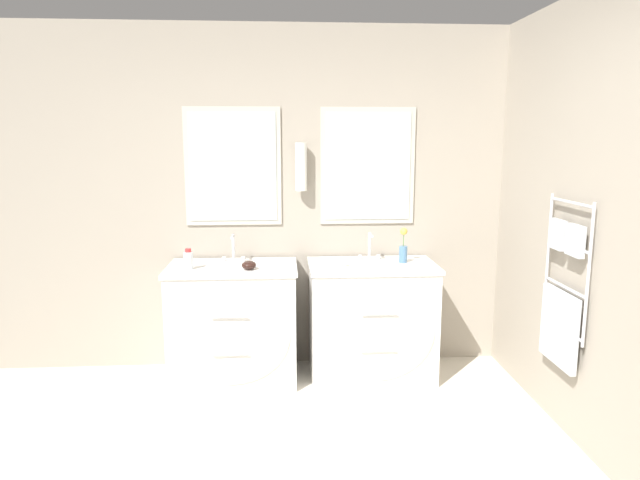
# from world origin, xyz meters

# --- Properties ---
(wall_back) EXTENTS (5.05, 0.17, 2.60)m
(wall_back) POSITION_xyz_m (0.01, 2.31, 1.31)
(wall_back) COLOR #9E9384
(wall_back) RESTS_ON ground_plane
(wall_right) EXTENTS (0.13, 4.42, 2.60)m
(wall_right) POSITION_xyz_m (1.76, 1.03, 1.29)
(wall_right) COLOR #9E9384
(wall_right) RESTS_ON ground_plane
(vanity_left) EXTENTS (0.93, 0.62, 0.86)m
(vanity_left) POSITION_xyz_m (-0.34, 1.94, 0.44)
(vanity_left) COLOR white
(vanity_left) RESTS_ON ground_plane
(vanity_right) EXTENTS (0.93, 0.62, 0.86)m
(vanity_right) POSITION_xyz_m (0.68, 1.94, 0.44)
(vanity_right) COLOR white
(vanity_right) RESTS_ON ground_plane
(faucet_left) EXTENTS (0.17, 0.13, 0.21)m
(faucet_left) POSITION_xyz_m (-0.34, 2.11, 0.96)
(faucet_left) COLOR silver
(faucet_left) RESTS_ON vanity_left
(faucet_right) EXTENTS (0.17, 0.13, 0.21)m
(faucet_right) POSITION_xyz_m (0.68, 2.11, 0.96)
(faucet_right) COLOR silver
(faucet_right) RESTS_ON vanity_right
(toiletry_bottle) EXTENTS (0.07, 0.07, 0.15)m
(toiletry_bottle) POSITION_xyz_m (-0.64, 1.89, 0.93)
(toiletry_bottle) COLOR silver
(toiletry_bottle) RESTS_ON vanity_left
(amenity_bowl) EXTENTS (0.10, 0.10, 0.06)m
(amenity_bowl) POSITION_xyz_m (-0.22, 1.85, 0.89)
(amenity_bowl) COLOR black
(amenity_bowl) RESTS_ON vanity_left
(flower_vase) EXTENTS (0.06, 0.06, 0.26)m
(flower_vase) POSITION_xyz_m (0.91, 2.00, 0.97)
(flower_vase) COLOR teal
(flower_vase) RESTS_ON vanity_right
(soap_dish) EXTENTS (0.11, 0.07, 0.04)m
(soap_dish) POSITION_xyz_m (0.45, 1.82, 0.88)
(soap_dish) COLOR white
(soap_dish) RESTS_ON vanity_right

